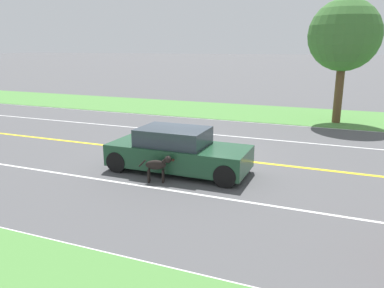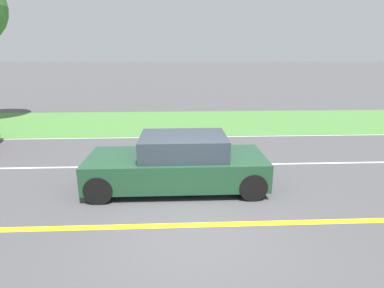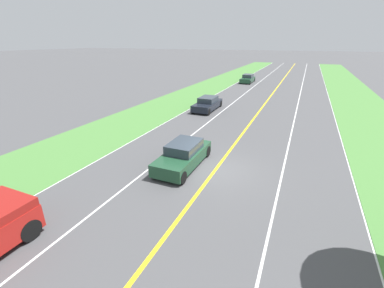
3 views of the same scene
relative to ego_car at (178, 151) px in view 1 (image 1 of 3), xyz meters
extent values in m
plane|color=#4C4C4F|center=(-1.88, -0.28, -0.66)|extent=(400.00, 400.00, 0.00)
cube|color=yellow|center=(-1.88, -0.28, -0.66)|extent=(0.18, 160.00, 0.01)
cube|color=white|center=(5.12, -0.28, -0.66)|extent=(0.14, 160.00, 0.01)
cube|color=white|center=(-8.88, -0.28, -0.66)|extent=(0.14, 160.00, 0.01)
cube|color=white|center=(1.62, -0.28, -0.66)|extent=(0.10, 160.00, 0.01)
cube|color=white|center=(-5.38, -0.28, -0.66)|extent=(0.10, 160.00, 0.01)
cube|color=#4C843D|center=(-11.88, -0.28, -0.65)|extent=(6.00, 160.00, 0.03)
cube|color=#1E472D|center=(0.00, 0.04, -0.13)|extent=(1.79, 4.50, 0.70)
cube|color=#2D3842|center=(0.00, -0.14, 0.48)|extent=(1.54, 2.16, 0.53)
cylinder|color=black|center=(0.81, 1.85, -0.33)|extent=(0.22, 0.68, 0.68)
cylinder|color=black|center=(0.81, -1.77, -0.33)|extent=(0.22, 0.68, 0.68)
cylinder|color=black|center=(-0.81, 1.85, -0.33)|extent=(0.22, 0.68, 0.68)
cylinder|color=black|center=(-0.81, -1.77, -0.33)|extent=(0.22, 0.68, 0.68)
ellipsoid|color=black|center=(1.18, -0.18, -0.13)|extent=(0.38, 0.64, 0.29)
cylinder|color=black|center=(1.17, 0.05, -0.47)|extent=(0.07, 0.07, 0.39)
cylinder|color=black|center=(1.31, -0.36, -0.47)|extent=(0.07, 0.07, 0.39)
cylinder|color=black|center=(1.04, 0.00, -0.47)|extent=(0.07, 0.07, 0.39)
cylinder|color=black|center=(1.18, -0.40, -0.47)|extent=(0.07, 0.07, 0.39)
cylinder|color=black|center=(1.09, 0.07, -0.01)|extent=(0.17, 0.20, 0.16)
sphere|color=black|center=(1.06, 0.17, 0.05)|extent=(0.26, 0.26, 0.21)
ellipsoid|color=#331E14|center=(1.01, 0.31, 0.03)|extent=(0.12, 0.12, 0.08)
cone|color=black|center=(1.12, 0.18, 0.12)|extent=(0.08, 0.08, 0.09)
cone|color=black|center=(1.01, 0.14, 0.12)|extent=(0.08, 0.08, 0.09)
cylinder|color=black|center=(1.31, -0.56, -0.08)|extent=(0.12, 0.23, 0.23)
cylinder|color=brown|center=(-10.45, 4.53, 1.00)|extent=(0.42, 0.42, 3.32)
sphere|color=#3D7033|center=(-10.45, 4.53, 3.82)|extent=(3.58, 3.58, 3.58)
camera|label=1|loc=(10.52, 4.76, 3.24)|focal=35.00mm
camera|label=2|loc=(-7.28, -0.02, 2.66)|focal=28.00mm
camera|label=3|loc=(-5.80, 12.07, 6.08)|focal=24.00mm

